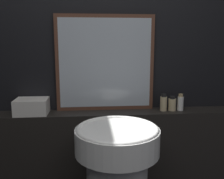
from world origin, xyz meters
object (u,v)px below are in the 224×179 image
towel_stack (32,106)px  lotion_bottle (180,103)px  shampoo_bottle (164,103)px  mirror (105,63)px  conditioner_bottle (172,104)px

towel_stack → lotion_bottle: (1.03, 0.00, 0.00)m
lotion_bottle → shampoo_bottle: bearing=180.0°
mirror → lotion_bottle: bearing=-7.8°
conditioner_bottle → lotion_bottle: bearing=0.0°
mirror → shampoo_bottle: (0.41, -0.07, -0.28)m
conditioner_bottle → lotion_bottle: (0.06, 0.00, 0.01)m
shampoo_bottle → conditioner_bottle: 0.06m
towel_stack → shampoo_bottle: 0.91m
mirror → lotion_bottle: size_ratio=5.80×
mirror → conditioner_bottle: bearing=-8.8°
mirror → towel_stack: size_ratio=3.19×
lotion_bottle → mirror: bearing=172.2°
shampoo_bottle → lotion_bottle: shampoo_bottle is taller
shampoo_bottle → mirror: bearing=169.9°
mirror → shampoo_bottle: 0.50m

